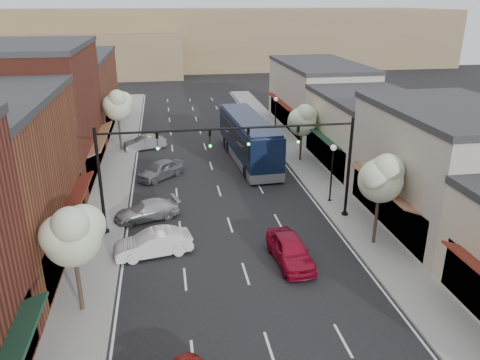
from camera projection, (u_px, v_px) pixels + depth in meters
name	position (u px, v px, depth m)	size (l,w,h in m)	color
ground	(252.00, 295.00, 23.73)	(160.00, 160.00, 0.00)	black
sidewalk_left	(114.00, 176.00, 39.46)	(2.80, 73.00, 0.15)	gray
sidewalk_right	(306.00, 165.00, 42.00)	(2.80, 73.00, 0.15)	gray
curb_left	(131.00, 175.00, 39.67)	(0.25, 73.00, 0.17)	gray
curb_right	(291.00, 166.00, 41.79)	(0.25, 73.00, 0.17)	gray
bldg_left_midfar	(36.00, 113.00, 38.03)	(10.14, 14.10, 10.90)	maroon
bldg_left_far	(71.00, 92.00, 53.21)	(10.14, 18.10, 8.40)	brown
bldg_right_midnear	(446.00, 168.00, 29.92)	(9.14, 12.10, 7.90)	#B0A797
bldg_right_midfar	(367.00, 131.00, 41.23)	(9.14, 12.10, 6.40)	#C2B79A
bldg_right_far	(318.00, 95.00, 53.93)	(9.14, 16.10, 7.40)	#B0A797
hill_far	(178.00, 38.00, 104.39)	(120.00, 30.00, 12.00)	#7A6647
hill_near	(50.00, 55.00, 90.29)	(50.00, 20.00, 8.00)	#7A6647
signal_mast_right	(315.00, 155.00, 30.27)	(8.22, 0.46, 7.00)	black
signal_mast_left	(139.00, 164.00, 28.57)	(8.22, 0.46, 7.00)	black
tree_right_near	(382.00, 177.00, 27.02)	(2.85, 2.65, 5.95)	#47382B
tree_right_far	(303.00, 119.00, 41.91)	(2.85, 2.65, 5.43)	#47382B
tree_left_near	(72.00, 234.00, 20.91)	(2.85, 2.65, 5.69)	#47382B
tree_left_far	(118.00, 105.00, 44.70)	(2.85, 2.65, 6.13)	#47382B
lamp_post_near	(332.00, 164.00, 33.49)	(0.44, 0.44, 4.44)	black
lamp_post_far	(276.00, 110.00, 49.59)	(0.44, 0.44, 4.44)	black
coach_bus	(248.00, 139.00, 42.82)	(3.67, 13.41, 4.05)	black
red_hatchback	(290.00, 250.00, 26.41)	(1.87, 4.65, 1.58)	maroon
parked_car_b	(153.00, 243.00, 27.23)	(1.57, 4.50, 1.48)	white
parked_car_c	(147.00, 210.00, 31.72)	(1.79, 4.41, 1.28)	#A6A5AA
parked_car_d	(160.00, 169.00, 39.03)	(1.77, 4.40, 1.50)	slate
parked_car_e	(145.00, 143.00, 46.58)	(1.43, 4.12, 1.36)	#A1A1A6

